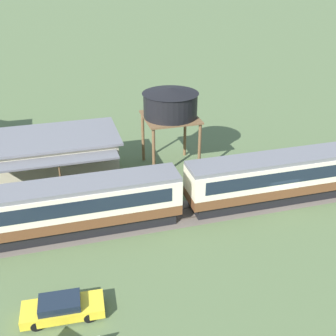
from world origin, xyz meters
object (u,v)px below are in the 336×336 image
(station_building, at_px, (58,158))
(parked_car_yellow, at_px, (62,308))
(passenger_train, at_px, (186,189))
(water_tower, at_px, (170,104))

(station_building, height_order, parked_car_yellow, station_building)
(passenger_train, xyz_separation_m, parked_car_yellow, (-9.78, -7.98, -1.59))
(station_building, xyz_separation_m, parked_car_yellow, (-0.75, -16.09, -1.60))
(passenger_train, bearing_deg, parked_car_yellow, -140.79)
(passenger_train, relative_size, parked_car_yellow, 17.95)
(passenger_train, distance_m, water_tower, 9.05)
(passenger_train, relative_size, station_building, 7.86)
(passenger_train, bearing_deg, water_tower, 82.39)
(station_building, xyz_separation_m, water_tower, (10.10, -0.09, 4.03))
(passenger_train, distance_m, parked_car_yellow, 12.72)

